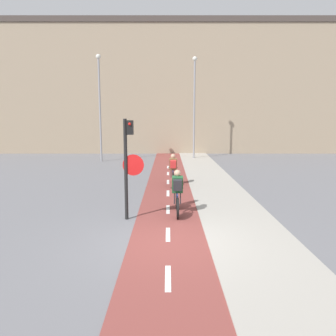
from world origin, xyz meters
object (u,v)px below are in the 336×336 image
street_lamp_sidewalk (194,98)px  cyclist_far (173,170)px  cyclist_near (177,193)px  traffic_light_pole (128,158)px  street_lamp_far (100,98)px

street_lamp_sidewalk → cyclist_far: size_ratio=4.40×
street_lamp_sidewalk → cyclist_near: street_lamp_sidewalk is taller
traffic_light_pole → street_lamp_sidewalk: size_ratio=0.41×
traffic_light_pole → cyclist_far: bearing=74.6°
traffic_light_pole → street_lamp_sidewalk: 16.41m
cyclist_near → street_lamp_sidewalk: bearing=83.5°
cyclist_near → traffic_light_pole: bearing=-161.1°
traffic_light_pole → cyclist_near: (1.56, 0.53, -1.26)m
street_lamp_far → street_lamp_sidewalk: (7.04, 1.67, 0.07)m
street_lamp_far → street_lamp_sidewalk: 7.23m
cyclist_near → cyclist_far: (-0.07, 4.85, -0.00)m
traffic_light_pole → cyclist_far: size_ratio=1.79×
cyclist_near → cyclist_far: size_ratio=1.02×
traffic_light_pole → street_lamp_far: bearing=104.8°
cyclist_near → cyclist_far: 4.85m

